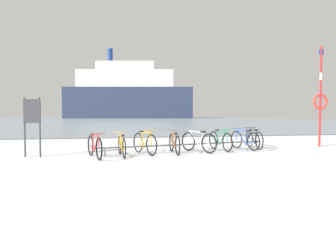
# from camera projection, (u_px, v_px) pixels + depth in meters

# --- Properties ---
(ground) EXTENTS (80.00, 132.00, 0.08)m
(ground) POSITION_uv_depth(u_px,v_px,m) (124.00, 120.00, 59.92)
(ground) COLOR silver
(bike_rack) EXTENTS (6.20, 1.36, 0.31)m
(bike_rack) POSITION_uv_depth(u_px,v_px,m) (186.00, 145.00, 10.29)
(bike_rack) COLOR #4C5156
(bike_rack) RESTS_ON ground
(bicycle_0) EXTENTS (0.65, 1.68, 0.79)m
(bicycle_0) POSITION_uv_depth(u_px,v_px,m) (95.00, 146.00, 9.01)
(bicycle_0) COLOR black
(bicycle_0) RESTS_ON ground
(bicycle_1) EXTENTS (0.46, 1.65, 0.75)m
(bicycle_1) POSITION_uv_depth(u_px,v_px,m) (122.00, 146.00, 9.31)
(bicycle_1) COLOR black
(bicycle_1) RESTS_ON ground
(bicycle_2) EXTENTS (0.71, 1.57, 0.83)m
(bicycle_2) POSITION_uv_depth(u_px,v_px,m) (145.00, 143.00, 9.86)
(bicycle_2) COLOR black
(bicycle_2) RESTS_ON ground
(bicycle_3) EXTENTS (0.46, 1.65, 0.77)m
(bicycle_3) POSITION_uv_depth(u_px,v_px,m) (174.00, 143.00, 10.01)
(bicycle_3) COLOR black
(bicycle_3) RESTS_ON ground
(bicycle_4) EXTENTS (0.92, 1.49, 0.81)m
(bicycle_4) POSITION_uv_depth(u_px,v_px,m) (198.00, 142.00, 10.37)
(bicycle_4) COLOR black
(bicycle_4) RESTS_ON ground
(bicycle_5) EXTENTS (0.46, 1.75, 0.81)m
(bicycle_5) POSITION_uv_depth(u_px,v_px,m) (220.00, 140.00, 10.85)
(bicycle_5) COLOR black
(bicycle_5) RESTS_ON ground
(bicycle_6) EXTENTS (0.58, 1.62, 0.81)m
(bicycle_6) POSITION_uv_depth(u_px,v_px,m) (244.00, 140.00, 11.10)
(bicycle_6) COLOR black
(bicycle_6) RESTS_ON ground
(bicycle_7) EXTENTS (0.46, 1.65, 0.81)m
(bicycle_7) POSITION_uv_depth(u_px,v_px,m) (254.00, 139.00, 11.48)
(bicycle_7) COLOR black
(bicycle_7) RESTS_ON ground
(info_sign) EXTENTS (0.54, 0.17, 1.87)m
(info_sign) POSITION_uv_depth(u_px,v_px,m) (32.00, 117.00, 9.12)
(info_sign) COLOR #33383D
(info_sign) RESTS_ON ground
(rescue_post) EXTENTS (0.67, 0.10, 4.15)m
(rescue_post) POSITION_uv_depth(u_px,v_px,m) (320.00, 98.00, 12.04)
(rescue_post) COLOR red
(rescue_post) RESTS_ON ground
(ferry_ship) EXTENTS (37.67, 14.24, 20.31)m
(ferry_ship) POSITION_uv_depth(u_px,v_px,m) (128.00, 95.00, 85.66)
(ferry_ship) COLOR #232D47
(ferry_ship) RESTS_ON ground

